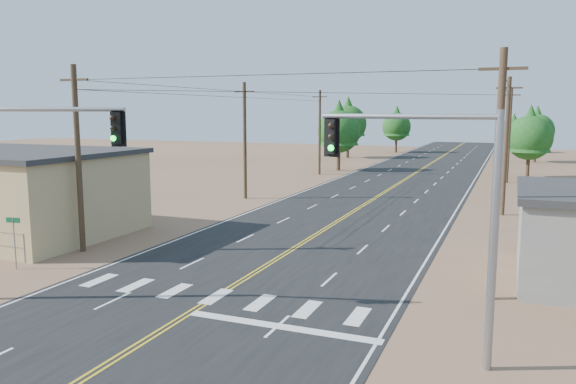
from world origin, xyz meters
The scene contains 17 objects.
ground centered at (0.00, 0.00, 0.00)m, with size 220.00×220.00×0.00m, color #8F684D.
road centered at (0.00, 30.00, 0.01)m, with size 15.00×200.00×0.02m, color black.
utility_pole_left_near centered at (-10.50, 12.00, 5.12)m, with size 1.80×0.30×10.00m.
utility_pole_left_mid centered at (-10.50, 32.00, 5.12)m, with size 1.80×0.30×10.00m.
utility_pole_left_far centered at (-10.50, 52.00, 5.12)m, with size 1.80×0.30×10.00m.
utility_pole_right_near centered at (10.50, 12.00, 5.12)m, with size 1.80×0.30×10.00m.
utility_pole_right_mid centered at (10.50, 32.00, 5.12)m, with size 1.80×0.30×10.00m.
utility_pole_right_far centered at (10.50, 52.00, 5.12)m, with size 1.80×0.30×10.00m.
signal_mast_left centered at (-7.24, 4.54, 5.37)m, with size 6.87×2.09×7.87m.
signal_mast_right centered at (9.06, 5.63, 5.13)m, with size 5.70×1.44×7.64m.
street_sign centered at (-11.00, 8.00, 1.70)m, with size 0.75×0.16×2.54m.
tree_left_near centered at (-9.70, 57.24, 5.52)m, with size 5.42×5.42×9.03m.
tree_left_mid centered at (-14.00, 76.50, 6.06)m, with size 5.95×5.95×9.91m.
tree_left_far centered at (-9.00, 91.02, 5.23)m, with size 5.13×5.13×8.55m.
tree_right_near centered at (12.60, 57.09, 5.09)m, with size 5.00×5.00×8.33m.
tree_right_mid centered at (13.97, 79.13, 5.13)m, with size 5.04×5.04×8.39m.
tree_right_far centered at (10.77, 98.86, 4.40)m, with size 4.32×4.32×7.20m.
Camera 1 is at (11.06, -11.50, 7.61)m, focal length 35.00 mm.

